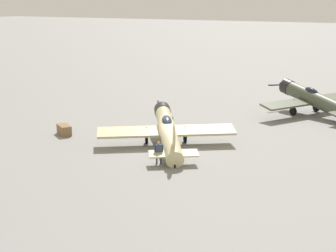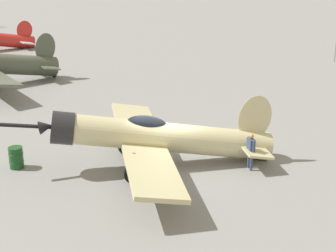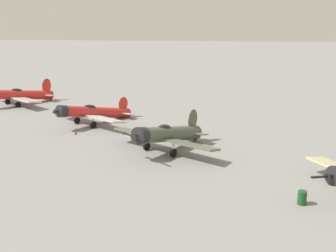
# 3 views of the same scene
# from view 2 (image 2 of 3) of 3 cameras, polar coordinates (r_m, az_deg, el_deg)

# --- Properties ---
(ground_plane) EXTENTS (400.00, 400.00, 0.00)m
(ground_plane) POSITION_cam_2_polar(r_m,az_deg,el_deg) (21.76, 0.00, -4.48)
(ground_plane) COLOR gray
(airplane_foreground) EXTENTS (10.14, 10.03, 3.09)m
(airplane_foreground) POSITION_cam_2_polar(r_m,az_deg,el_deg) (21.18, -1.33, -1.26)
(airplane_foreground) COLOR beige
(airplane_foreground) RESTS_ON ground_plane
(ground_crew_mechanic) EXTENTS (0.43, 0.52, 1.60)m
(ground_crew_mechanic) POSITION_cam_2_polar(r_m,az_deg,el_deg) (21.30, 9.41, -2.47)
(ground_crew_mechanic) COLOR #384766
(ground_crew_mechanic) RESTS_ON ground_plane
(fuel_drum) EXTENTS (0.63, 0.63, 0.94)m
(fuel_drum) POSITION_cam_2_polar(r_m,az_deg,el_deg) (22.29, -16.92, -3.46)
(fuel_drum) COLOR #19471E
(fuel_drum) RESTS_ON ground_plane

